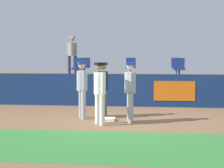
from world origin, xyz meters
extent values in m
plane|color=#846042|center=(0.00, 0.00, 0.00)|extent=(60.00, 60.00, 0.00)
cube|color=#388438|center=(0.00, -2.82, 0.00)|extent=(18.00, 2.80, 0.01)
cube|color=white|center=(-0.28, 0.10, 0.04)|extent=(0.40, 0.40, 0.08)
cylinder|color=white|center=(-0.52, -0.39, 0.42)|extent=(0.14, 0.14, 0.84)
cylinder|color=white|center=(-0.35, -0.65, 0.42)|extent=(0.14, 0.14, 0.84)
cylinder|color=white|center=(-0.43, -0.52, 1.14)|extent=(0.45, 0.45, 0.59)
sphere|color=#8C6647|center=(-0.43, -0.52, 1.61)|extent=(0.22, 0.22, 0.22)
cube|color=black|center=(-0.43, -0.52, 1.68)|extent=(0.32, 0.32, 0.08)
cylinder|color=white|center=(-0.54, -0.35, 1.16)|extent=(0.09, 0.09, 0.56)
cylinder|color=white|center=(-0.33, -0.69, 1.16)|extent=(0.09, 0.09, 0.56)
ellipsoid|color=brown|center=(-0.46, -0.30, 0.92)|extent=(0.21, 0.23, 0.28)
cylinder|color=#9EA3AD|center=(0.34, 0.09, 0.42)|extent=(0.14, 0.14, 0.84)
cylinder|color=#9EA3AD|center=(0.40, -0.21, 0.42)|extent=(0.14, 0.14, 0.84)
cylinder|color=#9EA3AD|center=(0.37, -0.06, 1.14)|extent=(0.38, 0.38, 0.59)
sphere|color=beige|center=(0.37, -0.06, 1.61)|extent=(0.22, 0.22, 0.22)
cube|color=#193899|center=(0.37, -0.06, 1.68)|extent=(0.27, 0.27, 0.08)
cylinder|color=#9EA3AD|center=(0.33, 0.13, 1.16)|extent=(0.09, 0.09, 0.56)
cylinder|color=#9EA3AD|center=(0.41, -0.26, 1.16)|extent=(0.09, 0.09, 0.56)
cylinder|color=#9EA3AD|center=(-1.17, 0.54, 0.42)|extent=(0.14, 0.14, 0.85)
cylinder|color=#9EA3AD|center=(-1.04, 0.27, 0.42)|extent=(0.14, 0.14, 0.85)
cylinder|color=#9EA3AD|center=(-1.11, 0.40, 1.15)|extent=(0.44, 0.44, 0.60)
sphere|color=tan|center=(-1.11, 0.40, 1.61)|extent=(0.22, 0.22, 0.22)
cube|color=#193899|center=(-1.11, 0.40, 1.69)|extent=(0.31, 0.31, 0.08)
cylinder|color=#9EA3AD|center=(-1.19, 0.58, 1.17)|extent=(0.09, 0.09, 0.56)
cylinder|color=#9EA3AD|center=(-1.02, 0.23, 1.17)|extent=(0.09, 0.09, 0.56)
cylinder|color=#4C4C51|center=(-0.60, 0.89, 0.42)|extent=(0.14, 0.14, 0.83)
cylinder|color=#4C4C51|center=(-0.46, 0.63, 0.42)|extent=(0.14, 0.14, 0.83)
cylinder|color=black|center=(-0.53, 0.76, 1.12)|extent=(0.44, 0.44, 0.59)
sphere|color=#8C6647|center=(-0.53, 0.76, 1.58)|extent=(0.22, 0.22, 0.22)
cube|color=black|center=(-0.53, 0.76, 1.65)|extent=(0.31, 0.31, 0.08)
cylinder|color=black|center=(-0.62, 0.93, 1.14)|extent=(0.08, 0.08, 0.55)
cylinder|color=black|center=(-0.43, 0.59, 1.14)|extent=(0.08, 0.08, 0.55)
cube|color=navy|center=(0.00, 3.22, 0.61)|extent=(18.00, 0.24, 1.21)
cube|color=orange|center=(1.80, 3.10, 0.61)|extent=(1.50, 0.02, 0.73)
cube|color=#59595E|center=(0.00, 5.79, 0.48)|extent=(18.00, 4.80, 0.96)
cylinder|color=#4C4C51|center=(-2.17, 6.39, 1.16)|extent=(0.08, 0.08, 0.40)
cube|color=navy|center=(-2.17, 6.39, 1.36)|extent=(0.47, 0.44, 0.08)
cube|color=navy|center=(-2.17, 6.58, 1.60)|extent=(0.47, 0.06, 0.40)
cylinder|color=#4C4C51|center=(-2.11, 4.59, 1.16)|extent=(0.08, 0.08, 0.40)
cube|color=navy|center=(-2.11, 4.59, 1.36)|extent=(0.46, 0.44, 0.08)
cube|color=navy|center=(-2.11, 4.78, 1.60)|extent=(0.46, 0.06, 0.40)
cylinder|color=#4C4C51|center=(-0.01, 6.39, 1.16)|extent=(0.08, 0.08, 0.40)
cube|color=navy|center=(-0.01, 6.39, 1.36)|extent=(0.45, 0.44, 0.08)
cube|color=navy|center=(-0.01, 6.58, 1.60)|extent=(0.45, 0.06, 0.40)
cylinder|color=#4C4C51|center=(2.07, 6.39, 1.16)|extent=(0.08, 0.08, 0.40)
cube|color=navy|center=(2.07, 6.39, 1.36)|extent=(0.45, 0.44, 0.08)
cube|color=navy|center=(2.07, 6.58, 1.60)|extent=(0.45, 0.06, 0.40)
cylinder|color=#4C4C51|center=(2.07, 4.59, 1.16)|extent=(0.08, 0.08, 0.40)
cube|color=navy|center=(2.07, 4.59, 1.36)|extent=(0.46, 0.44, 0.08)
cube|color=navy|center=(2.07, 4.78, 1.60)|extent=(0.46, 0.06, 0.40)
cylinder|color=#33384C|center=(-2.80, 7.29, 1.42)|extent=(0.16, 0.16, 0.92)
cylinder|color=#33384C|center=(-3.13, 7.36, 1.42)|extent=(0.16, 0.16, 0.92)
cylinder|color=#A5998C|center=(-2.96, 7.32, 2.21)|extent=(0.43, 0.43, 0.65)
sphere|color=tan|center=(-2.96, 7.32, 2.71)|extent=(0.24, 0.24, 0.24)
cube|color=#A5998C|center=(-2.96, 7.32, 2.79)|extent=(0.30, 0.30, 0.08)
cylinder|color=#A5998C|center=(-2.75, 7.28, 2.23)|extent=(0.09, 0.09, 0.61)
cylinder|color=#A5998C|center=(-3.17, 7.37, 2.23)|extent=(0.09, 0.09, 0.61)
camera|label=1|loc=(1.02, -10.37, 1.91)|focal=58.42mm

